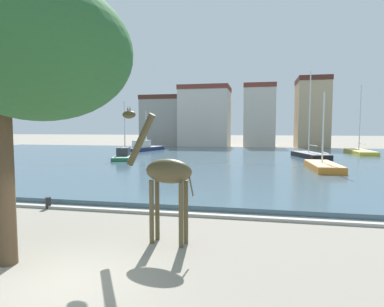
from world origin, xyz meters
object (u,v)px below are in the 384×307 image
at_px(sailboat_orange, 321,167).
at_px(shade_tree, 9,50).
at_px(sailboat_navy, 146,149).
at_px(mooring_bollard, 48,203).
at_px(sailboat_black, 308,156).
at_px(giraffe_statue, 165,174).
at_px(sailboat_yellow, 358,153).
at_px(sailboat_green, 125,156).

relative_size(sailboat_orange, shade_tree, 0.95).
height_order(sailboat_navy, mooring_bollard, sailboat_navy).
xyz_separation_m(sailboat_black, shade_tree, (-11.69, -30.53, 5.11)).
relative_size(sailboat_navy, mooring_bollard, 16.75).
xyz_separation_m(giraffe_statue, sailboat_navy, (-12.93, 34.54, -1.58)).
xyz_separation_m(shade_tree, mooring_bollard, (-2.82, 5.26, -5.32)).
bearing_deg(shade_tree, sailboat_yellow, 63.36).
distance_m(sailboat_navy, shade_tree, 38.19).
bearing_deg(sailboat_navy, giraffe_statue, -69.47).
distance_m(sailboat_orange, sailboat_navy, 26.67).
relative_size(sailboat_orange, sailboat_navy, 0.81).
bearing_deg(mooring_bollard, shade_tree, -61.78).
height_order(giraffe_statue, sailboat_yellow, sailboat_yellow).
xyz_separation_m(sailboat_yellow, mooring_bollard, (-21.64, -32.25, -0.17)).
relative_size(sailboat_green, shade_tree, 1.08).
height_order(sailboat_black, sailboat_yellow, sailboat_black).
distance_m(sailboat_green, sailboat_yellow, 29.27).
bearing_deg(sailboat_black, giraffe_statue, -106.07).
xyz_separation_m(sailboat_black, sailboat_yellow, (7.13, 6.98, -0.05)).
xyz_separation_m(sailboat_black, sailboat_green, (-19.39, -5.42, 0.05)).
xyz_separation_m(sailboat_green, sailboat_navy, (-1.73, 11.56, 0.09)).
bearing_deg(shade_tree, giraffe_statue, 31.19).
xyz_separation_m(sailboat_black, sailboat_orange, (-0.46, -10.73, -0.02)).
bearing_deg(sailboat_orange, sailboat_yellow, 66.82).
relative_size(giraffe_statue, sailboat_navy, 0.51).
xyz_separation_m(giraffe_statue, sailboat_yellow, (15.31, 35.39, -1.76)).
xyz_separation_m(giraffe_statue, shade_tree, (-3.51, -2.12, 3.39)).
xyz_separation_m(sailboat_orange, shade_tree, (-11.23, -19.80, 5.13)).
height_order(sailboat_green, sailboat_navy, sailboat_green).
bearing_deg(sailboat_orange, mooring_bollard, -134.04).
relative_size(sailboat_black, sailboat_navy, 1.16).
relative_size(giraffe_statue, sailboat_black, 0.44).
height_order(sailboat_black, mooring_bollard, sailboat_black).
distance_m(sailboat_black, mooring_bollard, 29.14).
xyz_separation_m(sailboat_orange, mooring_bollard, (-14.06, -14.54, -0.19)).
bearing_deg(sailboat_navy, sailboat_orange, -39.24).
distance_m(sailboat_navy, mooring_bollard, 32.09).
height_order(sailboat_black, shade_tree, sailboat_black).
distance_m(sailboat_green, shade_tree, 26.75).
bearing_deg(shade_tree, sailboat_navy, 104.42).
bearing_deg(sailboat_yellow, giraffe_statue, -113.39).
xyz_separation_m(sailboat_orange, sailboat_green, (-18.93, 5.31, 0.07)).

